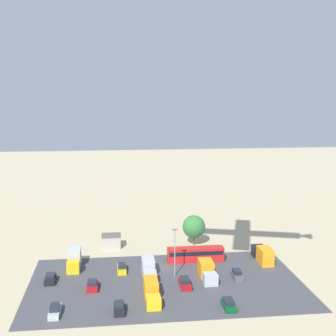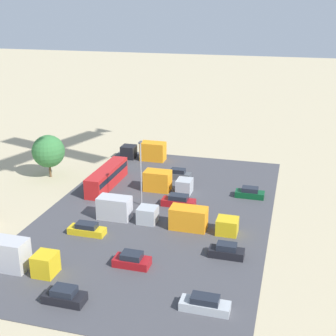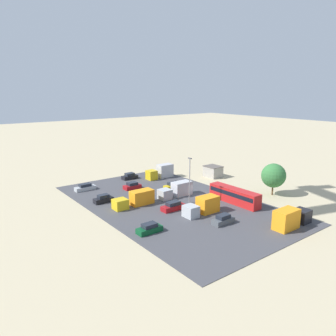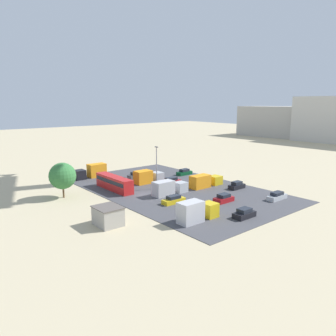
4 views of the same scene
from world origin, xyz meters
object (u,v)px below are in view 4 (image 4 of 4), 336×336
object	(u,v)px
parked_car_3	(237,186)
parked_truck_4	(196,212)
parked_car_1	(244,214)
parked_truck_1	(205,181)
parked_car_6	(224,199)
parked_car_7	(184,172)
bus	(114,183)
parked_car_5	(277,196)
shed_building	(108,216)
parked_car_0	(136,176)
parked_truck_2	(168,188)
parked_truck_0	(92,172)
parked_car_2	(174,200)
parked_car_4	(171,182)
parked_truck_3	(147,177)

from	to	relation	value
parked_car_3	parked_truck_4	xyz separation A→B (m)	(8.72, -21.10, 0.89)
parked_car_1	parked_truck_1	distance (m)	20.61
parked_car_1	parked_car_6	bearing A→B (deg)	-26.96
parked_truck_1	parked_car_6	bearing A→B (deg)	-27.41
parked_car_7	parked_truck_1	world-z (taller)	parked_truck_1
bus	parked_car_6	bearing A→B (deg)	-61.16
bus	parked_car_7	bearing A→B (deg)	4.05
parked_car_3	parked_truck_1	distance (m)	7.19
parked_car_1	parked_car_5	size ratio (longest dim) A/B	0.86
shed_building	parked_car_7	distance (m)	38.62
parked_car_0	parked_truck_2	xyz separation A→B (m)	(16.73, -3.19, 0.70)
parked_truck_0	parked_truck_4	bearing A→B (deg)	177.72
parked_car_1	parked_car_2	size ratio (longest dim) A/B	0.87
parked_car_0	parked_truck_1	size ratio (longest dim) A/B	0.48
parked_car_4	parked_truck_0	size ratio (longest dim) A/B	0.58
shed_building	parked_truck_2	world-z (taller)	parked_truck_2
shed_building	parked_car_7	size ratio (longest dim) A/B	1.04
parked_truck_2	parked_truck_3	distance (m)	11.31
parked_truck_0	parked_car_2	bearing A→B (deg)	-176.39
parked_car_3	parked_car_7	size ratio (longest dim) A/B	0.95
parked_truck_3	parked_truck_0	bearing A→B (deg)	-151.21
parked_truck_3	parked_truck_1	bearing A→B (deg)	34.24
parked_car_3	parked_car_7	world-z (taller)	parked_car_3
bus	parked_truck_4	world-z (taller)	parked_truck_4
parked_car_7	parked_truck_4	world-z (taller)	parked_truck_4
shed_building	parked_car_1	world-z (taller)	shed_building
parked_car_3	parked_truck_2	bearing A→B (deg)	67.77
parked_truck_0	parked_truck_2	bearing A→B (deg)	-168.81
parked_truck_2	parked_car_1	bearing A→B (deg)	2.72
parked_car_7	parked_truck_1	bearing A→B (deg)	157.62
parked_car_4	parked_truck_1	distance (m)	7.86
shed_building	parked_car_1	xyz separation A→B (m)	(11.45, 18.99, -0.76)
parked_car_7	parked_truck_0	distance (m)	23.84
shed_building	parked_car_7	world-z (taller)	shed_building
parked_car_0	parked_truck_3	bearing A→B (deg)	174.01
bus	parked_truck_3	xyz separation A→B (m)	(-0.57, 9.28, -0.21)
shed_building	parked_truck_1	xyz separation A→B (m)	(-6.87, 28.41, -0.11)
parked_truck_1	parked_car_7	bearing A→B (deg)	157.62
parked_car_0	parked_truck_1	distance (m)	18.50
parked_car_4	parked_truck_3	bearing A→B (deg)	34.83
parked_car_3	parked_car_5	distance (m)	10.30
parked_car_5	parked_truck_4	size ratio (longest dim) A/B	0.64
parked_car_2	parked_truck_4	distance (m)	10.21
parked_car_5	parked_car_0	bearing A→B (deg)	-161.53
bus	parked_car_4	distance (m)	13.37
bus	parked_truck_1	distance (m)	20.13
parked_car_4	parked_car_7	world-z (taller)	parked_car_4
parked_car_2	parked_car_7	world-z (taller)	parked_car_7
parked_car_1	parked_car_0	bearing A→B (deg)	-3.73
parked_car_0	parked_car_5	distance (m)	34.82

